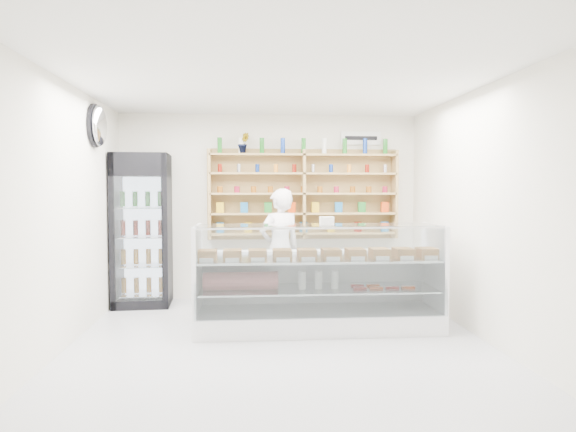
{
  "coord_description": "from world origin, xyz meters",
  "views": [
    {
      "loc": [
        -0.35,
        -5.35,
        1.67
      ],
      "look_at": [
        0.15,
        0.9,
        1.34
      ],
      "focal_mm": 32.0,
      "sensor_mm": 36.0,
      "label": 1
    }
  ],
  "objects": [
    {
      "name": "security_mirror",
      "position": [
        -2.17,
        1.2,
        2.45
      ],
      "size": [
        0.15,
        0.5,
        0.5
      ],
      "primitive_type": "ellipsoid",
      "color": "silver",
      "rests_on": "left_wall"
    },
    {
      "name": "room",
      "position": [
        0.0,
        0.0,
        1.4
      ],
      "size": [
        5.0,
        5.0,
        5.0
      ],
      "color": "#B2B2B7",
      "rests_on": "ground"
    },
    {
      "name": "potted_plant",
      "position": [
        -0.4,
        2.34,
        2.35
      ],
      "size": [
        0.2,
        0.17,
        0.31
      ],
      "primitive_type": "imported",
      "rotation": [
        0.0,
        0.0,
        0.22
      ],
      "color": "#1E6626",
      "rests_on": "wall_shelving"
    },
    {
      "name": "wall_sign",
      "position": [
        1.4,
        2.47,
        2.45
      ],
      "size": [
        0.62,
        0.03,
        0.2
      ],
      "primitive_type": "cube",
      "color": "white",
      "rests_on": "back_wall"
    },
    {
      "name": "drinks_cooler",
      "position": [
        -1.85,
        2.13,
        1.09
      ],
      "size": [
        0.82,
        0.8,
        2.17
      ],
      "rotation": [
        0.0,
        0.0,
        0.05
      ],
      "color": "black",
      "rests_on": "floor"
    },
    {
      "name": "wall_shelving",
      "position": [
        0.5,
        2.34,
        1.59
      ],
      "size": [
        2.84,
        0.28,
        1.33
      ],
      "color": "tan",
      "rests_on": "back_wall"
    },
    {
      "name": "display_counter",
      "position": [
        0.48,
        0.63,
        0.35
      ],
      "size": [
        2.87,
        0.86,
        1.25
      ],
      "color": "white",
      "rests_on": "floor"
    },
    {
      "name": "shop_worker",
      "position": [
        0.1,
        1.7,
        0.84
      ],
      "size": [
        0.72,
        0.61,
        1.68
      ],
      "primitive_type": "imported",
      "rotation": [
        0.0,
        0.0,
        3.56
      ],
      "color": "white",
      "rests_on": "floor"
    }
  ]
}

